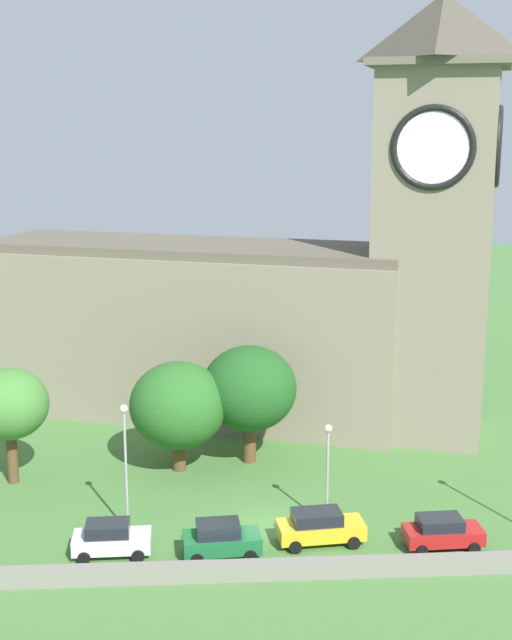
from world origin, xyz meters
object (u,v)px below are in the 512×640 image
tree_riverside_east (178,406)px  streetlamp_central (328,457)px  car_green (221,539)px  car_yellow (320,527)px  tree_by_tower (9,405)px  church (267,296)px  tree_riverside_west (249,389)px  car_white (111,539)px  streetlamp_west_mid (125,449)px  car_red (442,532)px

tree_riverside_east → streetlamp_central: bearing=-45.4°
car_green → car_yellow: size_ratio=0.87×
tree_by_tower → streetlamp_central: bearing=-20.9°
church → tree_riverside_east: 13.37m
tree_riverside_west → tree_riverside_east: (-4.73, -1.16, -0.70)m
car_yellow → tree_riverside_east: tree_riverside_east is taller
tree_riverside_west → car_white: bearing=-122.3°
streetlamp_central → tree_riverside_west: tree_riverside_west is taller
tree_riverside_east → car_green: bearing=-78.3°
tree_by_tower → tree_riverside_west: bearing=9.6°
car_green → tree_riverside_east: tree_riverside_east is taller
car_white → car_green: (5.85, -0.48, 0.03)m
church → streetlamp_west_mid: (-9.31, -19.36, -4.70)m
car_green → streetlamp_west_mid: streetlamp_west_mid is taller
tree_riverside_west → tree_by_tower: bearing=-170.4°
car_green → tree_riverside_west: size_ratio=0.53×
car_white → streetlamp_central: (11.99, 2.85, 3.20)m
car_green → tree_riverside_east: 12.83m
tree_riverside_west → tree_by_tower: size_ratio=1.07×
car_red → tree_riverside_west: tree_riverside_west is taller
car_red → streetlamp_west_mid: bearing=170.6°
church → car_green: (-4.13, -22.47, -8.71)m
car_white → car_yellow: (11.30, 0.68, 0.01)m
car_red → tree_by_tower: (-25.10, 10.41, 4.32)m
streetlamp_central → car_red: bearing=-27.6°
church → streetlamp_central: church is taller
car_red → tree_riverside_east: tree_riverside_east is taller
car_green → tree_riverside_east: bearing=101.7°
car_yellow → church: bearing=93.5°
tree_riverside_east → car_white: bearing=-106.1°
car_red → tree_riverside_east: bearing=140.8°
car_green → tree_riverside_west: bearing=80.4°
car_red → streetlamp_central: (-5.88, 3.07, 3.24)m
car_yellow → tree_by_tower: (-18.53, 9.50, 4.26)m
tree_riverside_west → car_red: bearing=-53.0°
tree_by_tower → tree_riverside_east: 10.71m
car_white → car_red: size_ratio=0.97×
car_green → car_yellow: bearing=12.0°
streetlamp_west_mid → tree_by_tower: (-7.90, 7.55, 0.23)m
car_green → car_yellow: car_green is taller
car_red → streetlamp_west_mid: size_ratio=0.57×
car_red → streetlamp_central: 7.39m
church → car_yellow: 23.07m
car_red → streetlamp_central: size_ratio=0.71×
tree_riverside_west → car_green: bearing=-99.6°
church → car_yellow: (1.32, -21.31, -8.72)m
car_white → tree_riverside_west: tree_riverside_west is taller
tree_by_tower → streetlamp_west_mid: bearing=-43.7°
car_red → tree_by_tower: tree_by_tower is taller
car_yellow → tree_riverside_west: tree_riverside_west is taller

